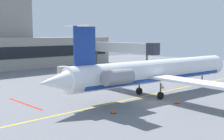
% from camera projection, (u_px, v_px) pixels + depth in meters
% --- Properties ---
extents(ground, '(120.00, 120.00, 0.11)m').
position_uv_depth(ground, '(155.00, 103.00, 34.05)').
color(ground, slate).
extents(jet_bridge_west, '(2.40, 21.55, 6.10)m').
position_uv_depth(jet_bridge_west, '(123.00, 48.00, 70.26)').
color(jet_bridge_west, silver).
rests_on(jet_bridge_west, ground).
extents(regional_jet, '(32.25, 25.19, 8.86)m').
position_uv_depth(regional_jet, '(154.00, 71.00, 37.30)').
color(regional_jet, white).
rests_on(regional_jet, ground).
extents(baggage_tug, '(4.18, 2.13, 2.33)m').
position_uv_depth(baggage_tug, '(67.00, 73.00, 52.12)').
color(baggage_tug, silver).
rests_on(baggage_tug, ground).
extents(pushback_tractor, '(2.55, 4.02, 2.27)m').
position_uv_depth(pushback_tractor, '(119.00, 73.00, 52.41)').
color(pushback_tractor, '#1E4CB2').
rests_on(pushback_tractor, ground).
extents(safety_cone_alpha, '(0.47, 0.47, 0.55)m').
position_uv_depth(safety_cone_alpha, '(162.00, 86.00, 43.24)').
color(safety_cone_alpha, orange).
rests_on(safety_cone_alpha, ground).
extents(safety_cone_bravo, '(0.47, 0.47, 0.55)m').
position_uv_depth(safety_cone_bravo, '(177.00, 101.00, 33.53)').
color(safety_cone_bravo, orange).
rests_on(safety_cone_bravo, ground).
extents(safety_cone_charlie, '(0.47, 0.47, 0.55)m').
position_uv_depth(safety_cone_charlie, '(113.00, 111.00, 29.33)').
color(safety_cone_charlie, orange).
rests_on(safety_cone_charlie, ground).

